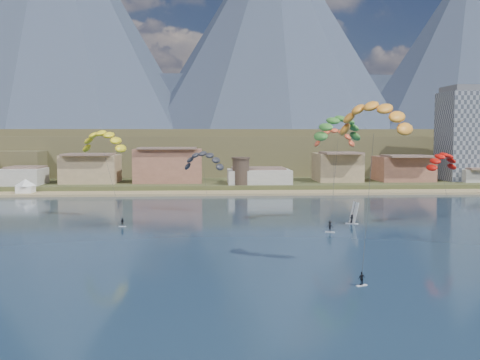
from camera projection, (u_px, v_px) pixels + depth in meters
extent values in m
plane|color=black|center=(257.00, 298.00, 58.90)|extent=(2400.00, 2400.00, 0.00)
cube|color=tan|center=(226.00, 193.00, 164.37)|extent=(2200.00, 12.00, 0.90)
cube|color=brown|center=(213.00, 151.00, 616.22)|extent=(2200.00, 900.00, 4.00)
cube|color=brown|center=(298.00, 151.00, 279.40)|extent=(320.00, 150.00, 15.00)
cube|color=brown|center=(146.00, 147.00, 314.49)|extent=(380.00, 170.00, 18.00)
cone|color=#303A50|center=(53.00, 14.00, 845.23)|extent=(460.00, 460.00, 400.00)
cone|color=#303A50|center=(273.00, 32.00, 886.26)|extent=(440.00, 440.00, 360.00)
cone|color=#303A50|center=(467.00, 53.00, 866.46)|extent=(380.00, 380.00, 290.00)
cube|color=#303A50|center=(211.00, 113.00, 950.09)|extent=(2000.00, 200.00, 110.00)
cube|color=gray|center=(472.00, 136.00, 189.83)|extent=(20.00, 16.00, 30.00)
cube|color=#59595E|center=(473.00, 89.00, 188.57)|extent=(18.00, 14.40, 2.00)
cylinder|color=#47382D|center=(241.00, 172.00, 172.17)|extent=(5.20, 5.20, 8.00)
cylinder|color=#47382D|center=(241.00, 158.00, 171.83)|extent=(5.82, 5.82, 0.60)
cube|color=white|center=(26.00, 189.00, 160.92)|extent=(4.50, 4.50, 2.00)
pyramid|color=white|center=(25.00, 179.00, 160.69)|extent=(6.40, 6.40, 2.00)
cube|color=silver|center=(122.00, 226.00, 105.15)|extent=(1.38, 0.60, 0.09)
imported|color=black|center=(122.00, 222.00, 105.08)|extent=(0.83, 0.69, 1.53)
cylinder|color=#262626|center=(112.00, 184.00, 110.32)|extent=(0.05, 0.05, 18.50)
cube|color=silver|center=(362.00, 285.00, 63.58)|extent=(1.39, 0.91, 0.09)
imported|color=black|center=(362.00, 278.00, 63.52)|extent=(0.98, 0.71, 1.54)
cylinder|color=#262626|center=(368.00, 201.00, 67.39)|extent=(0.05, 0.05, 19.10)
cube|color=silver|center=(330.00, 232.00, 98.90)|extent=(1.77, 1.18, 0.11)
imported|color=black|center=(330.00, 226.00, 98.82)|extent=(1.46, 1.19, 1.97)
cylinder|color=#262626|center=(334.00, 180.00, 103.74)|extent=(0.05, 0.05, 19.18)
cylinder|color=#262626|center=(204.00, 192.00, 121.13)|extent=(0.04, 0.04, 12.38)
cylinder|color=#262626|center=(338.00, 180.00, 120.80)|extent=(0.04, 0.04, 16.68)
cylinder|color=#262626|center=(450.00, 199.00, 103.15)|extent=(0.04, 0.04, 13.08)
cube|color=silver|center=(352.00, 224.00, 108.28)|extent=(2.50, 1.70, 0.12)
imported|color=black|center=(352.00, 219.00, 108.21)|extent=(1.01, 0.87, 1.75)
cube|color=white|center=(354.00, 213.00, 108.13)|extent=(2.00, 2.78, 4.17)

